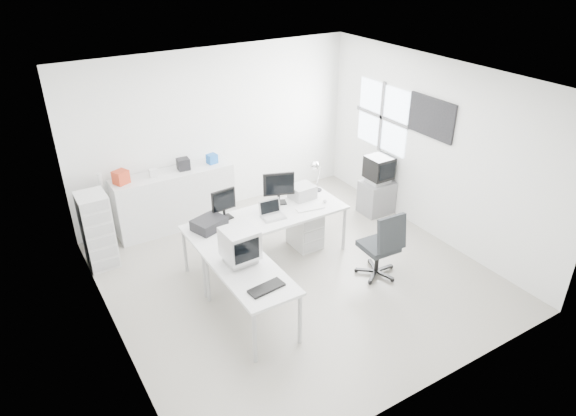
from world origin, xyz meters
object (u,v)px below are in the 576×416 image
laser_printer (302,192)px  tv_cabinet (376,197)px  lcd_monitor_small (224,204)px  crt_monitor (240,244)px  main_desk (267,238)px  side_desk (251,297)px  filing_cabinet (97,230)px  inkjet_printer (209,224)px  lcd_monitor_large (279,189)px  drawer_pedestal (305,228)px  sideboard (175,199)px  laptop (273,211)px  crt_tv (379,170)px  office_chair (379,243)px

laser_printer → tv_cabinet: size_ratio=0.62×
lcd_monitor_small → crt_monitor: bearing=-110.4°
main_desk → side_desk: 1.39m
laser_printer → filing_cabinet: 3.06m
inkjet_printer → tv_cabinet: size_ratio=0.73×
tv_cabinet → lcd_monitor_large: bearing=-178.0°
drawer_pedestal → sideboard: 2.22m
inkjet_printer → main_desk: bearing=-25.6°
laptop → tv_cabinet: 2.42m
inkjet_printer → tv_cabinet: inkjet_printer is taller
laser_printer → tv_cabinet: bearing=0.6°
drawer_pedestal → lcd_monitor_small: lcd_monitor_small is taller
side_desk → main_desk: bearing=52.3°
lcd_monitor_small → laptop: 0.70m
laptop → crt_monitor: crt_monitor is taller
lcd_monitor_large → sideboard: 1.90m
crt_tv → sideboard: (-3.14, 1.37, -0.32)m
laser_printer → crt_monitor: (-1.60, -1.07, 0.15)m
lcd_monitor_large → laser_printer: size_ratio=1.36×
side_desk → filing_cabinet: (-1.29, 2.28, 0.20)m
tv_cabinet → side_desk: bearing=-156.2°
main_desk → tv_cabinet: 2.39m
side_desk → laser_printer: bearing=39.5°
lcd_monitor_small → lcd_monitor_large: (0.90, 0.00, 0.01)m
drawer_pedestal → tv_cabinet: size_ratio=1.03×
lcd_monitor_small → crt_monitor: (-0.30, -1.10, 0.03)m
office_chair → laser_printer: bearing=109.5°
inkjet_printer → filing_cabinet: filing_cabinet is taller
lcd_monitor_small → crt_monitor: crt_monitor is taller
side_desk → crt_monitor: 0.68m
lcd_monitor_small → main_desk: bearing=-29.5°
crt_monitor → tv_cabinet: (3.21, 1.17, -0.71)m
crt_monitor → lcd_monitor_small: bearing=72.7°
crt_monitor → crt_tv: crt_monitor is taller
sideboard → filing_cabinet: bearing=-159.5°
laptop → filing_cabinet: filing_cabinet is taller
main_desk → side_desk: size_ratio=1.71×
lcd_monitor_large → office_chair: size_ratio=0.46×
drawer_pedestal → lcd_monitor_small: (-1.25, 0.20, 0.68)m
lcd_monitor_small → lcd_monitor_large: lcd_monitor_large is taller
side_desk → lcd_monitor_small: 1.51m
side_desk → crt_tv: 3.54m
side_desk → laptop: bearing=48.0°
laptop → filing_cabinet: 2.55m
side_desk → lcd_monitor_small: (0.30, 1.35, 0.60)m
laser_printer → sideboard: 2.15m
lcd_monitor_small → office_chair: (1.70, -1.39, -0.46)m
side_desk → tv_cabinet: size_ratio=2.41×
lcd_monitor_small → laptop: lcd_monitor_small is taller
side_desk → sideboard: size_ratio=0.72×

